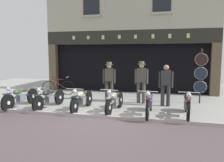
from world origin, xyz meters
The scene contains 14 objects.
ground centered at (0.00, -0.98, -0.04)m, with size 21.13×22.00×0.18m.
shop_facade centered at (0.00, 7.00, 1.73)m, with size 9.43×4.42×6.43m.
motorcycle_far_left centered at (-3.45, 0.78, 0.42)m, with size 0.62×2.02×0.91m.
motorcycle_left centered at (-2.30, 0.90, 0.41)m, with size 0.62×1.96×0.90m.
motorcycle_center_left centered at (-0.98, 0.92, 0.41)m, with size 0.62×1.99×0.89m.
motorcycle_center centered at (0.26, 0.95, 0.42)m, with size 0.62×1.97×0.90m.
motorcycle_center_right centered at (1.49, 0.80, 0.43)m, with size 0.62×2.04×0.93m.
motorcycle_right centered at (2.73, 0.92, 0.43)m, with size 0.62×2.07×0.94m.
salesman_left centered at (-0.44, 2.87, 0.96)m, with size 0.55×0.36×1.72m.
shopkeeper_center centered at (1.01, 2.63, 0.99)m, with size 0.56×0.36×1.76m.
salesman_right centered at (2.01, 2.32, 0.91)m, with size 0.56×0.25×1.64m.
tyre_sign_pole centered at (3.41, 3.20, 1.25)m, with size 0.52×0.06×2.29m.
advert_board_near centered at (-2.39, 5.40, 1.62)m, with size 0.79×0.03×0.92m.
leaning_bicycle centered at (-3.35, 3.70, 0.38)m, with size 1.70×0.50×0.94m.
Camera 1 is at (2.05, -6.78, 2.07)m, focal length 36.37 mm.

